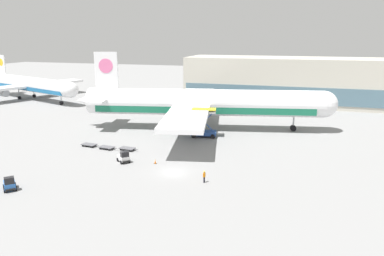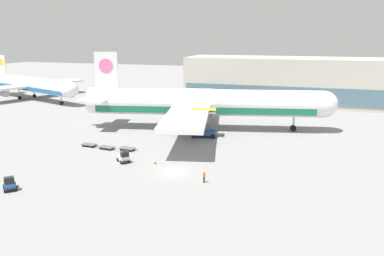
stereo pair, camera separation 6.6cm
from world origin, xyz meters
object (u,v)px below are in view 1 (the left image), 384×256
Objects in this scene: baggage_tug_mid at (9,184)px; scissor_lift_loader at (204,126)px; baggage_tug_foreground at (124,157)px; traffic_cone_near at (155,161)px; baggage_dolly_third at (127,148)px; airplane_distant at (30,85)px; baggage_dolly_lead at (89,144)px; airplane_main at (200,103)px; ground_crew_near at (204,176)px; baggage_dolly_second at (107,147)px.

scissor_lift_loader is at bearing 106.79° from baggage_tug_mid.
baggage_tug_foreground and baggage_tug_mid have the same top height.
traffic_cone_near is at bearing 52.06° from baggage_tug_foreground.
traffic_cone_near is (7.73, -5.27, -0.01)m from baggage_dolly_third.
airplane_distant is 7.73× the size of scissor_lift_loader.
baggage_dolly_lead is (-10.55, 6.28, -0.49)m from baggage_tug_foreground.
baggage_dolly_third is 9.35m from traffic_cone_near.
airplane_main is 15.24× the size of baggage_dolly_third.
airplane_distant is at bearing 171.92° from baggage_tug_mid.
ground_crew_near is at bearing 25.17° from baggage_tug_foreground.
airplane_distant is 73.06m from scissor_lift_loader.
baggage_dolly_lead is 2.13× the size of ground_crew_near.
traffic_cone_near is (64.15, -47.32, -4.39)m from airplane_distant.
traffic_cone_near is at bearing -105.02° from ground_crew_near.
airplane_main reaches higher than ground_crew_near.
traffic_cone_near is at bearing -103.28° from airplane_main.
baggage_dolly_second is at bearing -133.35° from airplane_main.
airplane_main is 21.99m from baggage_dolly_third.
airplane_distant is (-64.68, 22.42, -1.07)m from airplane_main.
airplane_main reaches higher than baggage_dolly_lead.
baggage_tug_mid is at bearing -80.41° from baggage_tug_foreground.
traffic_cone_near is at bearing -111.29° from scissor_lift_loader.
baggage_tug_mid is (-17.75, -34.67, -1.33)m from scissor_lift_loader.
scissor_lift_loader reaches higher than traffic_cone_near.
scissor_lift_loader reaches higher than baggage_tug_foreground.
baggage_dolly_lead is 16.66m from traffic_cone_near.
baggage_tug_mid is at bearing -122.52° from airplane_main.
baggage_dolly_third is (56.42, -42.05, -4.38)m from airplane_distant.
baggage_dolly_third is at bearing 145.72° from traffic_cone_near.
baggage_dolly_third is at bearing 13.48° from baggage_dolly_second.
baggage_dolly_second is at bearing -179.58° from baggage_tug_foreground.
airplane_distant reaches higher than baggage_tug_foreground.
baggage_dolly_second is 12.64m from traffic_cone_near.
baggage_dolly_third is (6.97, 21.19, -0.49)m from baggage_tug_mid.
airplane_distant reaches higher than traffic_cone_near.
airplane_distant is at bearing -111.51° from ground_crew_near.
baggage_dolly_lead is 1.00× the size of baggage_dolly_third.
baggage_tug_foreground is at bearing -19.52° from airplane_distant.
ground_crew_near reaches higher than traffic_cone_near.
baggage_tug_mid is 21.30m from baggage_dolly_lead.
airplane_main reaches higher than baggage_tug_foreground.
scissor_lift_loader is at bearing 57.79° from baggage_dolly_third.
ground_crew_near reaches higher than baggage_dolly_lead.
traffic_cone_near is (15.78, -5.35, -0.01)m from baggage_dolly_lead.
baggage_tug_foreground is 17.73m from baggage_tug_mid.
ground_crew_near reaches higher than baggage_dolly_third.
ground_crew_near is at bearing -24.97° from baggage_dolly_third.
airplane_distant is at bearing 143.59° from traffic_cone_near.
baggage_tug_foreground is at bearing -61.66° from baggage_dolly_third.
baggage_tug_mid is (-9.47, -14.99, 0.00)m from baggage_tug_foreground.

